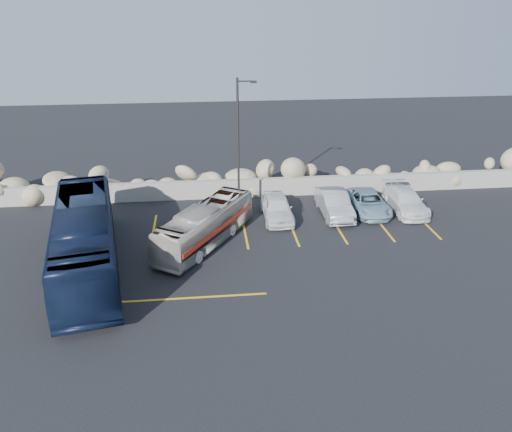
{
  "coord_description": "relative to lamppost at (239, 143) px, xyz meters",
  "views": [
    {
      "loc": [
        0.53,
        -18.46,
        12.01
      ],
      "look_at": [
        2.95,
        4.0,
        2.1
      ],
      "focal_mm": 35.0,
      "sensor_mm": 36.0,
      "label": 1
    }
  ],
  "objects": [
    {
      "name": "car_b",
      "position": [
        5.58,
        -1.08,
        -3.57
      ],
      "size": [
        1.54,
        4.39,
        1.45
      ],
      "primitive_type": "imported",
      "rotation": [
        0.0,
        0.0,
        -0.0
      ],
      "color": "#A5A4A9",
      "rests_on": "ground"
    },
    {
      "name": "car_d",
      "position": [
        7.74,
        -0.83,
        -3.69
      ],
      "size": [
        2.02,
        4.35,
        1.21
      ],
      "primitive_type": "imported",
      "rotation": [
        0.0,
        0.0,
        -0.0
      ],
      "color": "#7F9FB4",
      "rests_on": "ground"
    },
    {
      "name": "car_c",
      "position": [
        10.06,
        -0.89,
        -3.64
      ],
      "size": [
        1.84,
        4.5,
        1.3
      ],
      "primitive_type": "imported",
      "rotation": [
        0.0,
        0.0,
        -0.0
      ],
      "color": "white",
      "rests_on": "ground"
    },
    {
      "name": "lamppost",
      "position": [
        0.0,
        0.0,
        0.0
      ],
      "size": [
        1.14,
        0.18,
        8.0
      ],
      "color": "#2D2A28",
      "rests_on": "ground"
    },
    {
      "name": "seawall",
      "position": [
        -2.56,
        2.5,
        -3.7
      ],
      "size": [
        60.0,
        0.4,
        1.2
      ],
      "primitive_type": "cube",
      "color": "gray",
      "rests_on": "ground"
    },
    {
      "name": "car_a",
      "position": [
        2.1,
        -1.24,
        -3.59
      ],
      "size": [
        1.67,
        4.14,
        1.41
      ],
      "primitive_type": "imported",
      "rotation": [
        0.0,
        0.0,
        -0.0
      ],
      "color": "white",
      "rests_on": "ground"
    },
    {
      "name": "parking_lines",
      "position": [
        2.09,
        -3.93,
        -4.29
      ],
      "size": [
        18.16,
        9.36,
        0.01
      ],
      "color": "gold",
      "rests_on": "ground"
    },
    {
      "name": "tour_coach",
      "position": [
        -7.78,
        -6.2,
        -2.72
      ],
      "size": [
        4.74,
        11.62,
        3.15
      ],
      "primitive_type": "imported",
      "rotation": [
        0.0,
        0.0,
        0.19
      ],
      "color": "black",
      "rests_on": "ground"
    },
    {
      "name": "ground",
      "position": [
        -2.56,
        -9.5,
        -4.3
      ],
      "size": [
        90.0,
        90.0,
        0.0
      ],
      "primitive_type": "plane",
      "color": "black",
      "rests_on": "ground"
    },
    {
      "name": "riprap_pile",
      "position": [
        -2.56,
        3.7,
        -3.0
      ],
      "size": [
        54.0,
        2.8,
        2.6
      ],
      "primitive_type": null,
      "color": "tan",
      "rests_on": "ground"
    },
    {
      "name": "vintage_bus",
      "position": [
        -2.14,
        -4.07,
        -3.24
      ],
      "size": [
        5.55,
        7.35,
        2.11
      ],
      "primitive_type": "imported",
      "rotation": [
        0.0,
        0.0,
        -0.56
      ],
      "color": "#BCB6A9",
      "rests_on": "ground"
    }
  ]
}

